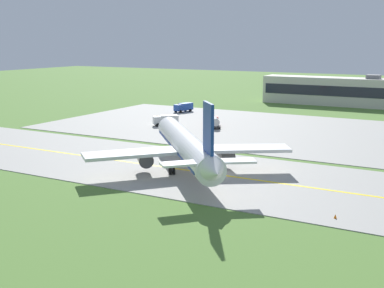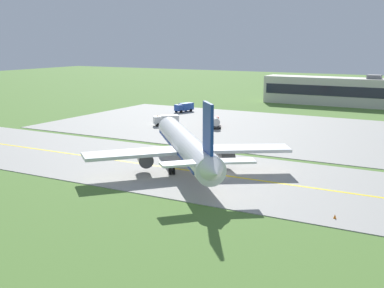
% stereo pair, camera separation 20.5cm
% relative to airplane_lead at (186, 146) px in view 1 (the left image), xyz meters
% --- Properties ---
extents(ground_plane, '(500.00, 500.00, 0.00)m').
position_rel_airplane_lead_xyz_m(ground_plane, '(5.09, 0.41, -4.13)').
color(ground_plane, '#517A33').
extents(taxiway_strip, '(240.00, 28.00, 0.10)m').
position_rel_airplane_lead_xyz_m(taxiway_strip, '(5.09, 0.41, -4.08)').
color(taxiway_strip, '#9E9B93').
rests_on(taxiway_strip, ground).
extents(apron_pad, '(140.00, 52.00, 0.10)m').
position_rel_airplane_lead_xyz_m(apron_pad, '(15.09, 42.41, -4.08)').
color(apron_pad, '#9E9B93').
rests_on(apron_pad, ground).
extents(taxiway_centreline, '(220.00, 0.60, 0.01)m').
position_rel_airplane_lead_xyz_m(taxiway_centreline, '(5.09, 0.41, -4.03)').
color(taxiway_centreline, yellow).
rests_on(taxiway_centreline, taxiway_strip).
extents(airplane_lead, '(29.68, 32.61, 12.70)m').
position_rel_airplane_lead_xyz_m(airplane_lead, '(0.00, 0.00, 0.00)').
color(airplane_lead, white).
rests_on(airplane_lead, ground).
extents(service_truck_baggage, '(4.92, 6.17, 2.65)m').
position_rel_airplane_lead_xyz_m(service_truck_baggage, '(-14.40, 38.77, -2.60)').
color(service_truck_baggage, red).
rests_on(service_truck_baggage, ground).
extents(service_truck_fuel, '(3.67, 6.33, 2.60)m').
position_rel_airplane_lead_xyz_m(service_truck_fuel, '(-34.24, 58.44, -2.60)').
color(service_truck_fuel, '#264CA5').
rests_on(service_truck_fuel, ground).
extents(service_truck_pushback, '(5.74, 5.64, 2.60)m').
position_rel_airplane_lead_xyz_m(service_truck_pushback, '(-26.00, 35.52, -2.60)').
color(service_truck_pushback, silver).
rests_on(service_truck_pushback, ground).
extents(terminal_building, '(49.05, 8.71, 10.02)m').
position_rel_airplane_lead_xyz_m(terminal_building, '(1.51, 96.36, 0.30)').
color(terminal_building, beige).
rests_on(terminal_building, ground).
extents(traffic_cone_near_edge, '(0.44, 0.44, 0.60)m').
position_rel_airplane_lead_xyz_m(traffic_cone_near_edge, '(-10.50, 13.78, -3.83)').
color(traffic_cone_near_edge, orange).
rests_on(traffic_cone_near_edge, ground).
extents(traffic_cone_mid_edge, '(0.44, 0.44, 0.60)m').
position_rel_airplane_lead_xyz_m(traffic_cone_mid_edge, '(25.97, -10.61, -3.83)').
color(traffic_cone_mid_edge, orange).
rests_on(traffic_cone_mid_edge, ground).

